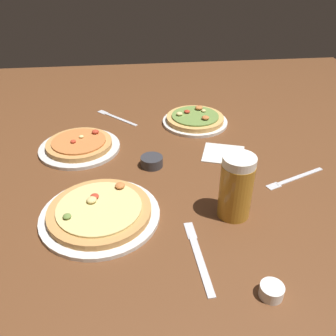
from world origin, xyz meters
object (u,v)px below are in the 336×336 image
pizza_plate_near (100,212)px  pizza_plate_side (195,119)px  pizza_plate_far (80,145)px  ramekin_sauce (271,291)px  fork_spare (116,117)px  knife_right (198,255)px  napkin_folded (224,153)px  ramekin_butter (152,161)px  fork_left (294,178)px  beer_mug_dark (237,186)px

pizza_plate_near → pizza_plate_side: 0.65m
pizza_plate_far → pizza_plate_near: bearing=-76.8°
ramekin_sauce → fork_spare: bearing=109.7°
pizza_plate_side → ramekin_sauce: size_ratio=5.14×
knife_right → fork_spare: same height
ramekin_sauce → fork_spare: (-0.33, 0.93, -0.01)m
napkin_folded → fork_spare: (-0.38, 0.35, -0.00)m
pizza_plate_far → pizza_plate_side: size_ratio=1.08×
ramekin_sauce → napkin_folded: 0.59m
pizza_plate_side → pizza_plate_near: bearing=-123.4°
pizza_plate_far → ramekin_sauce: 0.82m
pizza_plate_side → knife_right: bearing=-99.6°
fork_spare → napkin_folded: bearing=-42.6°
pizza_plate_near → pizza_plate_side: pizza_plate_side is taller
ramekin_butter → fork_spare: bearing=107.2°
fork_left → knife_right: size_ratio=0.91×
pizza_plate_side → ramekin_sauce: (0.01, -0.84, -0.00)m
pizza_plate_far → knife_right: (0.33, -0.55, -0.01)m
knife_right → ramekin_sauce: bearing=-44.1°
napkin_folded → knife_right: size_ratio=0.59×
pizza_plate_far → knife_right: size_ratio=1.20×
fork_spare → beer_mug_dark: bearing=-63.6°
pizza_plate_side → knife_right: size_ratio=1.10×
pizza_plate_side → ramekin_sauce: pizza_plate_side is taller
pizza_plate_near → napkin_folded: 0.50m
pizza_plate_near → beer_mug_dark: (0.36, -0.02, 0.07)m
beer_mug_dark → ramekin_sauce: 0.28m
ramekin_butter → knife_right: bearing=-79.0°
ramekin_butter → fork_left: 0.46m
pizza_plate_near → napkin_folded: pizza_plate_near is taller
fork_left → fork_spare: 0.77m
pizza_plate_far → fork_left: (0.69, -0.27, -0.01)m
beer_mug_dark → fork_left: (0.24, 0.14, -0.09)m
napkin_folded → fork_left: napkin_folded is taller
ramekin_butter → fork_left: (0.44, -0.13, -0.01)m
ramekin_sauce → fork_spare: 0.99m
ramekin_sauce → knife_right: 0.18m
ramekin_sauce → napkin_folded: (0.04, 0.58, -0.01)m
beer_mug_dark → fork_spare: beer_mug_dark is taller
beer_mug_dark → pizza_plate_far: bearing=138.2°
pizza_plate_far → ramekin_sauce: bearing=-55.9°
ramekin_sauce → beer_mug_dark: bearing=91.3°
fork_left → napkin_folded: bearing=136.9°
ramekin_butter → napkin_folded: 0.26m
pizza_plate_far → pizza_plate_side: bearing=20.0°
napkin_folded → beer_mug_dark: bearing=-99.2°
pizza_plate_side → ramekin_butter: size_ratio=3.58×
ramekin_butter → fork_spare: ramekin_butter is taller
knife_right → napkin_folded: bearing=68.9°
beer_mug_dark → pizza_plate_near: bearing=176.2°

